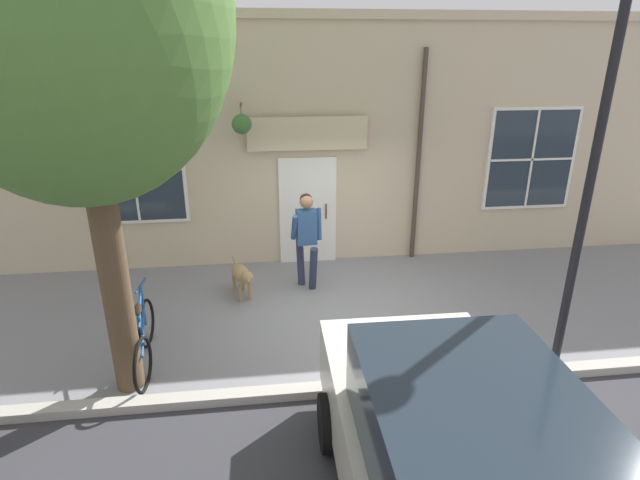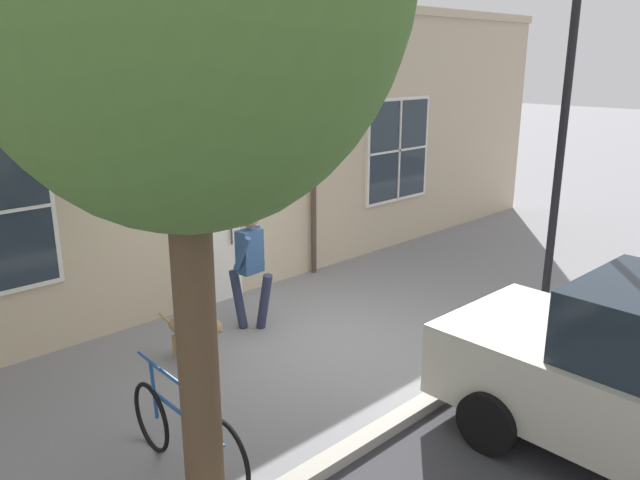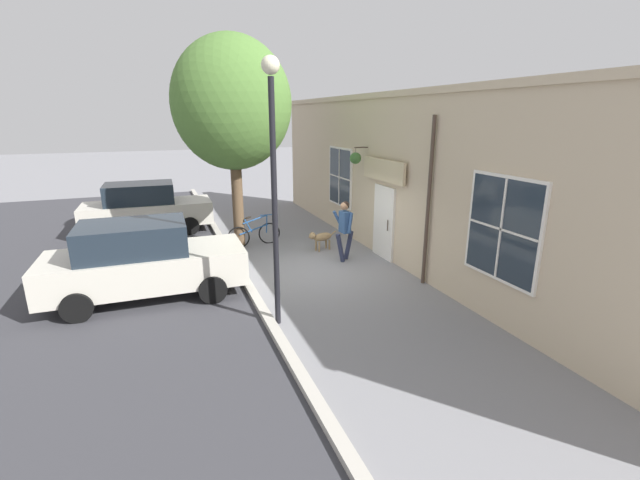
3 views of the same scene
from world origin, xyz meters
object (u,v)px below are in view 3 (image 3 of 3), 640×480
Objects in this scene: dog_on_leash at (321,237)px; parked_car_nearest_curb at (146,208)px; street_tree_by_curb at (234,106)px; leaning_bicycle at (254,234)px; street_lamp at (273,159)px; parked_car_mid_block at (143,260)px; pedestrian_walking at (345,225)px.

parked_car_nearest_curb is at bearing -40.51° from dog_on_leash.
street_tree_by_curb is 1.45× the size of parked_car_nearest_curb.
leaning_bicycle is 6.18m from street_lamp.
dog_on_leash is 0.60× the size of leaning_bicycle.
parked_car_mid_block is 4.14m from street_lamp.
street_lamp is (-2.46, 2.35, 2.36)m from parked_car_mid_block.
leaning_bicycle is at bearing -136.11° from parked_car_mid_block.
parked_car_mid_block reaches higher than leaning_bicycle.
parked_car_mid_block is (3.20, 3.08, 0.50)m from leaning_bicycle.
parked_car_mid_block is at bearing 48.75° from street_tree_by_curb.
pedestrian_walking is 0.35× the size of street_lamp.
street_lamp is (-2.44, 8.43, 2.36)m from parked_car_nearest_curb.
street_tree_by_curb is 3.91m from leaning_bicycle.
leaning_bicycle is (-0.40, 0.11, -3.89)m from street_tree_by_curb.
pedestrian_walking is 1.00× the size of leaning_bicycle.
street_lamp reaches higher than parked_car_mid_block.
leaning_bicycle is (1.80, -1.25, -0.04)m from dog_on_leash.
parked_car_nearest_curb is at bearing -43.37° from leaning_bicycle.
dog_on_leash is 0.21× the size of street_lamp.
pedestrian_walking is 0.40× the size of parked_car_nearest_curb.
parked_car_nearest_curb reaches higher than leaning_bicycle.
dog_on_leash is (0.28, -1.13, -0.62)m from pedestrian_walking.
pedestrian_walking is at bearing -172.43° from parked_car_mid_block.
parked_car_nearest_curb reaches higher than pedestrian_walking.
pedestrian_walking is 1.32m from dog_on_leash.
parked_car_mid_block reaches higher than dog_on_leash.
dog_on_leash is at bearing -159.87° from parked_car_mid_block.
pedestrian_walking is 1.66× the size of dog_on_leash.
parked_car_mid_block is (2.80, 3.19, -3.39)m from street_tree_by_curb.
pedestrian_walking reaches higher than leaning_bicycle.
street_tree_by_curb reaches higher than parked_car_mid_block.
parked_car_mid_block is at bearing 89.80° from parked_car_nearest_curb.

